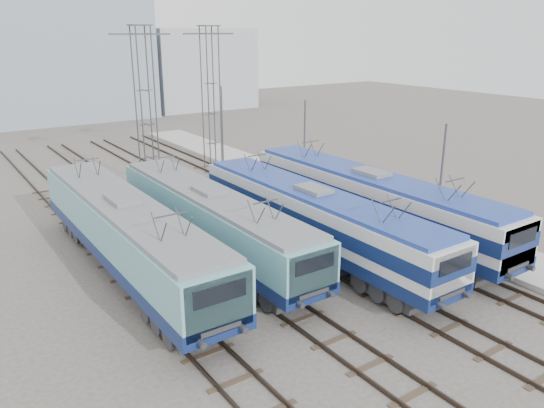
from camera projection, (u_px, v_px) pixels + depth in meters
The scene contains 13 objects.
ground at pixel (343, 304), 23.62m from camera, with size 160.00×160.00×0.00m, color #514C47.
platform at pixel (377, 211), 35.33m from camera, with size 4.00×70.00×0.30m, color #9E9E99.
locomotive_far_left at pixel (127, 232), 25.63m from camera, with size 2.98×18.85×3.55m.
locomotive_center_left at pixel (212, 219), 27.91m from camera, with size 2.78×17.57×3.31m.
locomotive_center_right at pixel (315, 217), 27.92m from camera, with size 2.83×17.92×3.37m.
locomotive_far_right at pixel (372, 199), 30.58m from camera, with size 2.96×18.74×3.52m.
catenary_tower_west at pixel (145, 102), 38.79m from camera, with size 4.50×1.20×12.00m.
catenary_tower_east at pixel (211, 94), 43.86m from camera, with size 4.50×1.20×12.00m.
mast_front at pixel (440, 188), 28.73m from camera, with size 0.12×0.12×7.00m, color #3F4247.
mast_mid at pixel (304, 149), 38.13m from camera, with size 0.12×0.12×7.00m, color #3F4247.
mast_rear at pixel (222, 126), 47.53m from camera, with size 0.12×0.12×7.00m, color #3F4247.
building_center at pixel (60, 51), 71.55m from camera, with size 22.00×14.00×18.00m, color gray.
building_east at pixel (195, 69), 83.25m from camera, with size 16.00×12.00×12.00m, color #989FAA.
Camera 1 is at (-14.53, -15.57, 11.59)m, focal length 35.00 mm.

